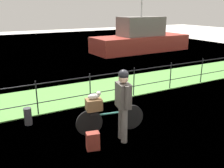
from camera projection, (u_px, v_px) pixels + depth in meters
ground_plane at (157, 128)px, 6.36m from camera, size 60.00×60.00×0.00m
grass_strip at (98, 90)px, 9.23m from camera, size 27.00×2.40×0.03m
harbor_water at (45, 56)px, 15.68m from camera, size 30.00×30.00×0.00m
iron_fence at (113, 83)px, 8.11m from camera, size 18.04×0.04×1.01m
bicycle_main at (110, 119)px, 6.05m from camera, size 1.68×0.38×0.64m
wooden_crate at (94, 105)px, 5.81m from camera, size 0.42×0.35×0.27m
terrier_dog at (95, 96)px, 5.76m from camera, size 0.32×0.19×0.18m
cyclist_person at (123, 99)px, 5.50m from camera, size 0.33×0.53×1.68m
backpack_on_paving at (93, 141)px, 5.35m from camera, size 0.31×0.24×0.40m
mooring_bollard at (28, 116)px, 6.49m from camera, size 0.20×0.20×0.46m
moored_boat_mid at (141, 39)px, 17.30m from camera, size 6.99×2.58×3.95m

